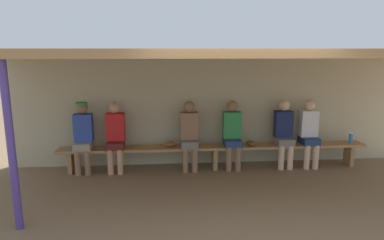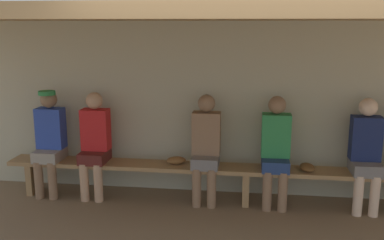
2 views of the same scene
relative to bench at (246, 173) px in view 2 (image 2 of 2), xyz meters
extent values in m
cube|color=#B7AD8C|center=(0.00, 0.45, 0.71)|extent=(8.00, 0.20, 2.20)
cube|color=#9E7547|center=(0.00, -0.85, 1.87)|extent=(8.00, 2.80, 0.12)
cube|color=#9E7547|center=(0.00, 0.00, 0.05)|extent=(6.00, 0.36, 0.05)
cube|color=#9E7547|center=(-2.75, 0.00, -0.18)|extent=(0.08, 0.29, 0.41)
cube|color=#9E7547|center=(0.00, 0.00, -0.18)|extent=(0.08, 0.29, 0.41)
cube|color=#591E19|center=(-1.90, -0.02, 0.14)|extent=(0.32, 0.40, 0.14)
cylinder|color=tan|center=(-1.99, -0.18, -0.15)|extent=(0.11, 0.11, 0.48)
cylinder|color=tan|center=(-1.81, -0.18, -0.15)|extent=(0.11, 0.11, 0.48)
cube|color=red|center=(-1.90, 0.06, 0.47)|extent=(0.34, 0.20, 0.52)
sphere|color=tan|center=(-1.90, 0.06, 0.84)|extent=(0.21, 0.21, 0.21)
cube|color=slate|center=(-0.50, -0.02, 0.14)|extent=(0.32, 0.40, 0.14)
cylinder|color=#8C6647|center=(-0.59, -0.18, -0.15)|extent=(0.11, 0.11, 0.48)
cylinder|color=#8C6647|center=(-0.41, -0.18, -0.15)|extent=(0.11, 0.11, 0.48)
cube|color=#8C6647|center=(-0.50, 0.06, 0.47)|extent=(0.34, 0.20, 0.52)
sphere|color=#8C6647|center=(-0.50, 0.06, 0.84)|extent=(0.21, 0.21, 0.21)
cube|color=gray|center=(-2.50, -0.02, 0.14)|extent=(0.32, 0.40, 0.14)
cylinder|color=#8C6647|center=(-2.59, -0.18, -0.15)|extent=(0.11, 0.11, 0.48)
cylinder|color=#8C6647|center=(-2.41, -0.18, -0.15)|extent=(0.11, 0.11, 0.48)
cube|color=#2D47A5|center=(-2.50, 0.06, 0.47)|extent=(0.34, 0.20, 0.52)
sphere|color=#8C6647|center=(-2.50, 0.06, 0.84)|extent=(0.21, 0.21, 0.21)
cylinder|color=#2D8442|center=(-2.50, 0.02, 0.93)|extent=(0.21, 0.21, 0.05)
cube|color=navy|center=(0.34, -0.02, 0.14)|extent=(0.32, 0.40, 0.14)
cylinder|color=#8C6647|center=(0.25, -0.18, -0.15)|extent=(0.11, 0.11, 0.48)
cylinder|color=#8C6647|center=(0.43, -0.18, -0.15)|extent=(0.11, 0.11, 0.48)
cube|color=#2D8442|center=(0.34, 0.06, 0.47)|extent=(0.34, 0.20, 0.52)
sphere|color=#8C6647|center=(0.34, 0.06, 0.84)|extent=(0.21, 0.21, 0.21)
cube|color=slate|center=(1.37, -0.02, 0.14)|extent=(0.32, 0.40, 0.14)
cylinder|color=beige|center=(1.28, -0.18, -0.15)|extent=(0.11, 0.11, 0.48)
cylinder|color=beige|center=(1.46, -0.18, -0.15)|extent=(0.11, 0.11, 0.48)
cube|color=#19234C|center=(1.37, 0.06, 0.47)|extent=(0.34, 0.20, 0.52)
sphere|color=beige|center=(1.37, 0.06, 0.84)|extent=(0.21, 0.21, 0.21)
ellipsoid|color=brown|center=(0.71, -0.03, 0.12)|extent=(0.20, 0.26, 0.09)
ellipsoid|color=brown|center=(-0.87, 0.03, 0.12)|extent=(0.28, 0.23, 0.09)
camera|label=1|loc=(-0.97, -6.43, 1.93)|focal=32.34mm
camera|label=2|loc=(0.02, -5.14, 1.79)|focal=41.35mm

